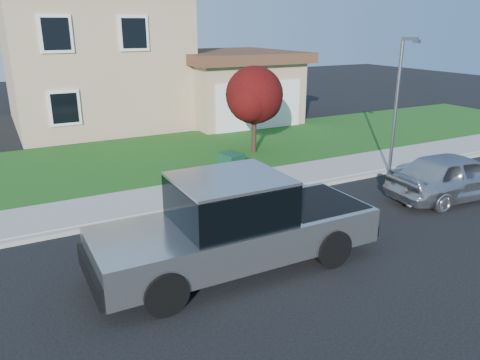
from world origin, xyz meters
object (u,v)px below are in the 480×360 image
(woman, at_px, (216,206))
(sedan, at_px, (454,176))
(street_lamp, at_px, (398,100))
(pickup_truck, at_px, (235,225))
(ornamental_tree, at_px, (255,98))
(trash_bin, at_px, (231,169))

(woman, xyz_separation_m, sedan, (7.34, -0.92, -0.09))
(street_lamp, bearing_deg, pickup_truck, -175.69)
(sedan, bearing_deg, pickup_truck, 99.23)
(ornamental_tree, xyz_separation_m, trash_bin, (-2.70, -3.24, -1.61))
(woman, bearing_deg, sedan, -173.14)
(trash_bin, height_order, street_lamp, street_lamp)
(ornamental_tree, relative_size, trash_bin, 3.36)
(sedan, bearing_deg, street_lamp, 5.01)
(trash_bin, bearing_deg, sedan, -51.31)
(ornamental_tree, bearing_deg, sedan, -69.08)
(trash_bin, xyz_separation_m, street_lamp, (5.41, -1.43, 1.96))
(woman, distance_m, street_lamp, 7.71)
(woman, relative_size, sedan, 0.40)
(ornamental_tree, relative_size, street_lamp, 0.74)
(ornamental_tree, bearing_deg, pickup_truck, -122.24)
(pickup_truck, xyz_separation_m, street_lamp, (7.60, 3.08, 1.67))
(woman, height_order, street_lamp, street_lamp)
(woman, xyz_separation_m, trash_bin, (1.92, 2.98, -0.14))
(woman, distance_m, ornamental_tree, 7.88)
(pickup_truck, height_order, sedan, pickup_truck)
(sedan, bearing_deg, ornamental_tree, 25.59)
(pickup_truck, relative_size, sedan, 1.48)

